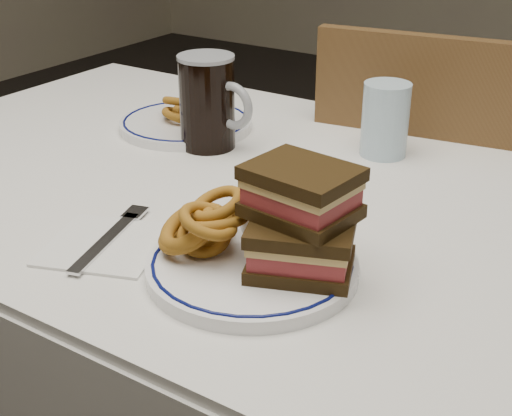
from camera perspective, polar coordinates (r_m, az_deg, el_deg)
The scene contains 11 objects.
dining_table at distance 1.18m, azimuth -3.11°, elevation -2.01°, with size 1.27×0.87×0.75m.
chair_far at distance 1.55m, azimuth 13.62°, elevation -1.50°, with size 0.49×0.49×0.93m.
main_plate at distance 0.86m, azimuth -0.31°, elevation -4.62°, with size 0.26×0.26×0.02m.
reuben_sandwich at distance 0.82m, azimuth 3.64°, elevation -0.95°, with size 0.15×0.14×0.12m.
onion_rings_main at distance 0.87m, azimuth -4.32°, elevation -1.29°, with size 0.13×0.12×0.10m.
ketchup_ramekin at distance 0.92m, azimuth 0.65°, elevation -0.52°, with size 0.06×0.06×0.04m.
beer_mug at distance 1.23m, azimuth -3.82°, elevation 8.50°, with size 0.14×0.10×0.16m.
water_glass at distance 1.22m, azimuth 10.30°, elevation 6.97°, with size 0.08×0.08×0.12m, color #ACCADE.
far_plate at distance 1.35m, azimuth -5.63°, elevation 6.75°, with size 0.25×0.25×0.02m.
onion_rings_far at distance 1.35m, azimuth -5.70°, elevation 7.87°, with size 0.10×0.10×0.07m.
napkin_fork at distance 0.95m, azimuth -11.86°, elevation -2.74°, with size 0.19×0.20×0.01m.
Camera 1 is at (0.63, -0.84, 1.20)m, focal length 50.00 mm.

